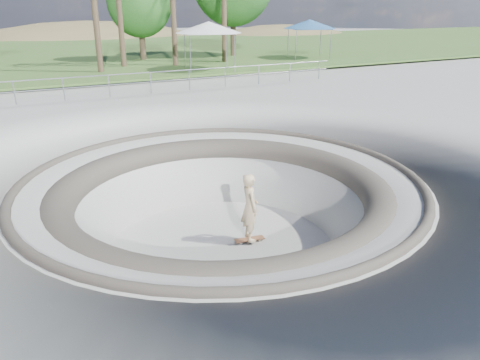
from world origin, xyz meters
The scene contains 10 objects.
ground centered at (0.00, 0.00, 0.00)m, with size 180.00×180.00×0.00m, color #A3A39E.
skate_bowl centered at (0.00, 0.00, -1.83)m, with size 14.00×14.00×4.10m.
grass_strip centered at (0.00, 34.00, 0.22)m, with size 180.00×36.00×0.12m.
distant_hills centered at (3.78, 57.17, -7.02)m, with size 103.20×45.00×28.60m.
safety_railing centered at (0.00, 12.00, 0.69)m, with size 25.00×0.06×1.03m.
skateboard centered at (0.79, -0.12, -1.83)m, with size 0.85×0.36×0.09m.
skater centered at (0.79, -0.12, -0.87)m, with size 0.69×0.45×1.89m, color #D5B88A.
canopy_white centered at (7.79, 18.00, 2.87)m, with size 5.65×5.65×2.95m.
canopy_blue centered at (17.63, 20.96, 2.80)m, with size 5.33×5.33×2.88m.
bushy_tree_mid centered at (5.80, 25.86, 4.45)m, with size 4.79×4.35×6.90m.
Camera 1 is at (-4.76, -10.11, 4.19)m, focal length 35.00 mm.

